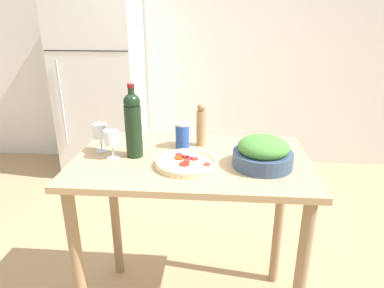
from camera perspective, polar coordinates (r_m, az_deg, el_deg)
wall_back at (r=3.76m, az=2.84°, el=16.19°), size 6.40×0.08×2.60m
refrigerator at (r=3.65m, az=-14.85°, el=9.05°), size 0.79×0.67×1.80m
prep_counter at (r=1.72m, az=-0.09°, el=-7.66°), size 1.13×0.69×0.96m
wine_bottle at (r=1.64m, az=-9.78°, el=3.37°), size 0.08×0.08×0.35m
wine_glass_near at (r=1.66m, az=-13.24°, el=0.82°), size 0.07×0.07×0.14m
wine_glass_far at (r=1.76m, az=-15.06°, el=1.85°), size 0.07×0.07×0.14m
pepper_mill at (r=1.77m, az=1.52°, el=3.09°), size 0.05×0.05×0.22m
salad_bowl at (r=1.57m, az=11.75°, el=-1.47°), size 0.27×0.27×0.14m
homemade_pizza at (r=1.56m, az=-0.92°, el=-3.10°), size 0.29×0.29×0.03m
salt_canister at (r=1.76m, az=-1.62°, el=1.49°), size 0.07×0.07×0.13m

